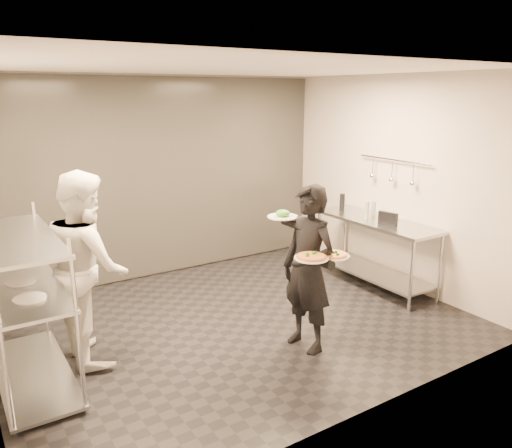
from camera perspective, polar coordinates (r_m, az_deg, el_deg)
room_shell at (r=6.41m, az=-7.83°, el=4.24°), size 5.00×4.00×2.80m
pass_rack at (r=4.91m, az=-24.89°, el=-8.04°), size 0.60×1.60×1.50m
prep_counter at (r=6.89m, az=13.44°, el=-1.90°), size 0.60×1.80×0.92m
utensil_rail at (r=6.88m, az=15.34°, el=5.81°), size 0.07×1.20×0.31m
waiter at (r=5.02m, az=6.00°, el=-5.14°), size 0.49×0.67×1.70m
chef at (r=5.10m, az=-18.70°, el=-4.59°), size 0.73×0.93×1.87m
pizza_plate_near at (r=4.69m, az=6.35°, el=-3.77°), size 0.32×0.32×0.05m
pizza_plate_far at (r=4.86m, az=8.88°, el=-3.49°), size 0.30×0.30×0.05m
salad_plate at (r=5.03m, az=3.07°, el=1.03°), size 0.31×0.31×0.07m
pos_monitor at (r=6.51m, az=14.84°, el=0.54°), size 0.11×0.26×0.18m
bottle_green at (r=6.84m, az=12.54°, el=1.56°), size 0.06×0.06×0.23m
bottle_clear at (r=6.98m, az=13.28°, el=1.70°), size 0.06×0.06×0.21m
bottle_dark at (r=7.21m, az=9.82°, el=2.45°), size 0.07×0.07×0.25m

